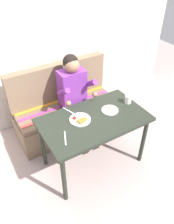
% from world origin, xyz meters
% --- Properties ---
extents(ground_plane, '(8.00, 8.00, 0.00)m').
position_xyz_m(ground_plane, '(0.00, 0.00, 0.00)').
color(ground_plane, '#B19A95').
extents(back_wall, '(4.40, 0.10, 2.60)m').
position_xyz_m(back_wall, '(0.00, 1.27, 1.30)').
color(back_wall, beige).
rests_on(back_wall, ground).
extents(table, '(1.20, 0.70, 0.73)m').
position_xyz_m(table, '(0.00, 0.00, 0.65)').
color(table, '#22291F').
rests_on(table, ground).
extents(couch, '(1.44, 0.56, 1.00)m').
position_xyz_m(couch, '(0.00, 0.76, 0.33)').
color(couch, '#79634B').
rests_on(couch, ground).
extents(person, '(0.45, 0.61, 1.21)m').
position_xyz_m(person, '(0.08, 0.59, 0.74)').
color(person, '#763091').
rests_on(person, ground).
extents(plate_breakfast, '(0.24, 0.24, 0.05)m').
position_xyz_m(plate_breakfast, '(-0.15, 0.05, 0.74)').
color(plate_breakfast, white).
rests_on(plate_breakfast, table).
extents(plate_eggs, '(0.19, 0.19, 0.04)m').
position_xyz_m(plate_eggs, '(0.23, 0.02, 0.74)').
color(plate_eggs, white).
rests_on(plate_eggs, table).
extents(coffee_mug, '(0.12, 0.08, 0.10)m').
position_xyz_m(coffee_mug, '(0.52, 0.05, 0.78)').
color(coffee_mug, white).
rests_on(coffee_mug, table).
extents(fork, '(0.07, 0.17, 0.00)m').
position_xyz_m(fork, '(-0.18, 0.27, 0.73)').
color(fork, silver).
rests_on(fork, table).
extents(knife, '(0.09, 0.19, 0.00)m').
position_xyz_m(knife, '(-0.41, -0.11, 0.73)').
color(knife, silver).
rests_on(knife, table).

